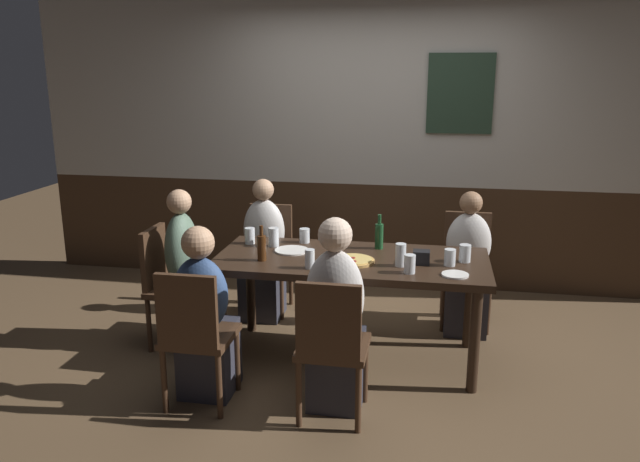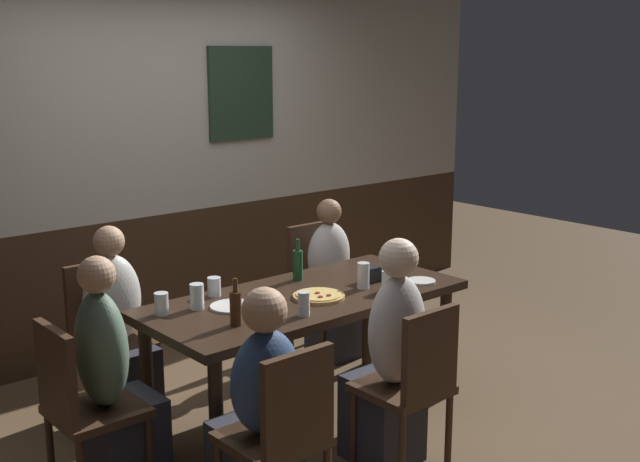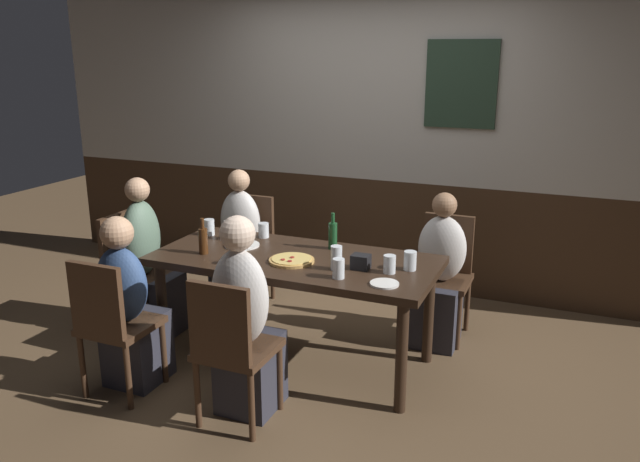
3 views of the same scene
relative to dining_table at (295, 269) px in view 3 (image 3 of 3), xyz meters
name	(u,v)px [view 3 (image 3 of 3)]	position (x,y,z in m)	size (l,w,h in m)	color
ground_plane	(296,360)	(0.00, 0.00, -0.66)	(12.00, 12.00, 0.00)	brown
wall_back	(376,138)	(0.00, 1.65, 0.64)	(6.40, 0.13, 2.60)	#3D2819
dining_table	(295,269)	(0.00, 0.00, 0.00)	(1.85, 0.83, 0.74)	black
chair_head_west	(131,266)	(-1.34, 0.00, -0.16)	(0.40, 0.40, 0.88)	#422B1C
chair_right_far	(444,269)	(0.81, 0.83, -0.16)	(0.40, 0.40, 0.88)	#422B1C
chair_left_near	(111,320)	(-0.81, -0.83, -0.16)	(0.40, 0.40, 0.88)	#422B1C
chair_mid_near	(231,344)	(0.00, -0.83, -0.16)	(0.40, 0.40, 0.88)	#422B1C
chair_left_far	(248,243)	(-0.81, 0.83, -0.16)	(0.40, 0.40, 0.88)	#422B1C
person_head_west	(149,270)	(-1.18, 0.00, -0.17)	(0.37, 0.34, 1.17)	#2D2D38
person_right_far	(439,282)	(0.81, 0.67, -0.21)	(0.34, 0.37, 1.09)	#2D2D38
person_left_near	(130,315)	(-0.81, -0.67, -0.19)	(0.34, 0.37, 1.10)	#2D2D38
person_mid_near	(245,331)	(0.00, -0.67, -0.16)	(0.34, 0.37, 1.19)	#2D2D38
person_left_far	(238,252)	(-0.81, 0.67, -0.19)	(0.34, 0.37, 1.13)	#2D2D38
pizza	(292,260)	(0.02, -0.10, 0.09)	(0.29, 0.29, 0.03)	tan
pint_glass_amber	(209,228)	(-0.78, 0.22, 0.13)	(0.07, 0.07, 0.12)	silver
tumbler_water	(264,231)	(-0.39, 0.32, 0.13)	(0.08, 0.08, 0.11)	silver
tumbler_short	(390,265)	(0.65, -0.05, 0.13)	(0.07, 0.07, 0.11)	silver
beer_glass_half	(410,262)	(0.75, 0.05, 0.13)	(0.08, 0.08, 0.12)	silver
pint_glass_stout	(230,231)	(-0.59, 0.18, 0.14)	(0.07, 0.07, 0.14)	silver
beer_glass_tall	(339,269)	(0.40, -0.25, 0.13)	(0.07, 0.07, 0.12)	silver
pint_glass_pale	(242,257)	(-0.23, -0.27, 0.14)	(0.06, 0.06, 0.13)	silver
highball_clear	(336,260)	(0.34, -0.12, 0.15)	(0.07, 0.07, 0.15)	silver
beer_bottle_green	(333,235)	(0.16, 0.26, 0.18)	(0.06, 0.06, 0.25)	#194723
beer_bottle_brown	(203,240)	(-0.58, -0.17, 0.17)	(0.06, 0.06, 0.24)	#42230F
plate_white_large	(242,245)	(-0.43, 0.08, 0.09)	(0.24, 0.24, 0.01)	white
plate_white_small	(384,284)	(0.69, -0.25, 0.09)	(0.17, 0.17, 0.01)	white
condiment_caddy	(361,262)	(0.47, -0.05, 0.13)	(0.11, 0.09, 0.09)	black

